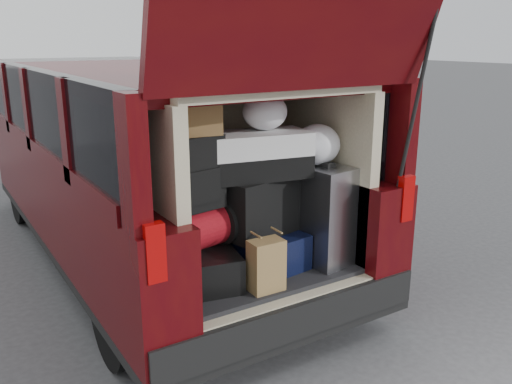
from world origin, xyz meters
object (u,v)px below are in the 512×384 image
twotone_duffel (257,155)px  navy_hardshell (260,248)px  kraft_bag (266,265)px  red_duffel (198,227)px  black_soft_case (259,204)px  black_hardshell (201,265)px  backpack (196,172)px  silver_roller (319,214)px

twotone_duffel → navy_hardshell: bearing=32.4°
kraft_bag → red_duffel: (-0.28, 0.33, 0.20)m
black_soft_case → twotone_duffel: twotone_duffel is taller
navy_hardshell → red_duffel: (-0.45, -0.00, 0.24)m
black_hardshell → red_duffel: 0.25m
navy_hardshell → backpack: 0.76m
navy_hardshell → black_soft_case: 0.31m
navy_hardshell → black_soft_case: (-0.01, 0.00, 0.31)m
black_hardshell → backpack: bearing=-128.5°
navy_hardshell → twotone_duffel: twotone_duffel is taller
navy_hardshell → kraft_bag: (-0.17, -0.33, 0.04)m
kraft_bag → backpack: bearing=137.5°
silver_roller → kraft_bag: (-0.56, -0.20, -0.17)m
backpack → twotone_duffel: 0.45m
kraft_bag → twotone_duffel: twotone_duffel is taller
navy_hardshell → backpack: backpack is taller
silver_roller → kraft_bag: bearing=-167.5°
black_soft_case → navy_hardshell: bearing=-17.9°
silver_roller → backpack: size_ratio=1.51×
silver_roller → red_duffel: bearing=163.9°
black_hardshell → silver_roller: size_ratio=0.83×
kraft_bag → black_soft_case: black_soft_case is taller
red_duffel → twotone_duffel: size_ratio=0.65×
kraft_bag → backpack: size_ratio=0.73×
black_hardshell → navy_hardshell: (0.45, 0.02, 0.01)m
navy_hardshell → twotone_duffel: size_ratio=0.84×
black_hardshell → twotone_duffel: size_ratio=0.85×
navy_hardshell → red_duffel: red_duffel is taller
black_soft_case → silver_roller: bearing=-30.5°
twotone_duffel → black_soft_case: bearing=44.9°
red_duffel → twotone_duffel: twotone_duffel is taller
backpack → black_soft_case: bearing=-4.3°
red_duffel → black_soft_case: 0.44m
navy_hardshell → silver_roller: size_ratio=0.82×
red_duffel → backpack: (-0.02, -0.04, 0.36)m
backpack → black_hardshell: bearing=30.3°
red_duffel → navy_hardshell: bearing=-10.8°
kraft_bag → backpack: 0.69m
backpack → twotone_duffel: size_ratio=0.68×
black_soft_case → backpack: backpack is taller
navy_hardshell → twotone_duffel: bearing=-164.6°
kraft_bag → black_hardshell: bearing=132.9°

